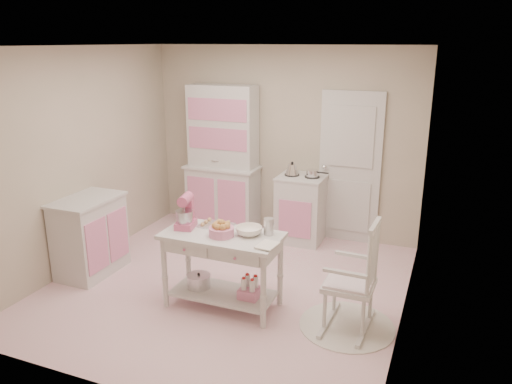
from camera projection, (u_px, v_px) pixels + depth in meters
room_shell at (224, 142)px, 5.14m from camera, size 3.84×3.84×2.62m
door at (350, 168)px, 6.64m from camera, size 0.82×0.05×2.04m
hutch at (222, 159)px, 7.09m from camera, size 1.06×0.50×2.08m
stove at (301, 208)px, 6.78m from camera, size 0.62×0.57×0.92m
base_cabinet at (90, 236)px, 5.83m from camera, size 0.54×0.84×0.92m
lace_rug at (347, 326)px, 4.82m from camera, size 0.92×0.92×0.01m
rocking_chair at (350, 275)px, 4.66m from camera, size 0.50×0.74×1.10m
work_table at (223, 270)px, 5.09m from camera, size 1.20×0.60×0.80m
stand_mixer at (185, 212)px, 5.10m from camera, size 0.25×0.31×0.34m
cookie_tray at (216, 225)px, 5.19m from camera, size 0.34×0.24×0.02m
bread_basket at (221, 232)px, 4.91m from camera, size 0.25×0.25×0.09m
mixing_bowl at (249, 231)px, 4.94m from camera, size 0.27×0.27×0.08m
metal_pitcher at (269, 227)px, 4.94m from camera, size 0.10×0.10×0.17m
recipe_book at (259, 244)px, 4.71m from camera, size 0.19×0.24×0.02m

